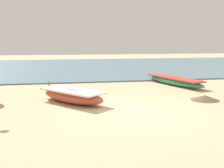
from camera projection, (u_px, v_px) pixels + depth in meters
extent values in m
plane|color=#CCB789|center=(134.00, 112.00, 9.88)|extent=(80.00, 80.00, 0.00)
cube|color=slate|center=(87.00, 67.00, 26.40)|extent=(60.00, 20.00, 0.08)
ellipsoid|color=#B74733|center=(72.00, 96.00, 11.30)|extent=(2.91, 3.20, 0.54)
cube|color=white|center=(72.00, 91.00, 11.27)|extent=(2.65, 2.88, 0.07)
cube|color=olive|center=(68.00, 92.00, 11.43)|extent=(0.79, 0.69, 0.04)
cylinder|color=olive|center=(49.00, 84.00, 12.19)|extent=(0.06, 0.06, 0.20)
ellipsoid|color=#338C66|center=(174.00, 81.00, 15.79)|extent=(2.15, 4.62, 0.43)
cube|color=#CC3F33|center=(174.00, 78.00, 15.76)|extent=(1.97, 4.09, 0.07)
cube|color=olive|center=(178.00, 80.00, 15.47)|extent=(0.75, 0.33, 0.04)
cylinder|color=olive|center=(202.00, 80.00, 13.90)|extent=(0.06, 0.06, 0.20)
sphere|color=#2D2119|center=(3.00, 107.00, 8.28)|extent=(0.08, 0.08, 0.07)
cone|color=brown|center=(205.00, 98.00, 11.78)|extent=(1.22, 1.22, 0.21)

